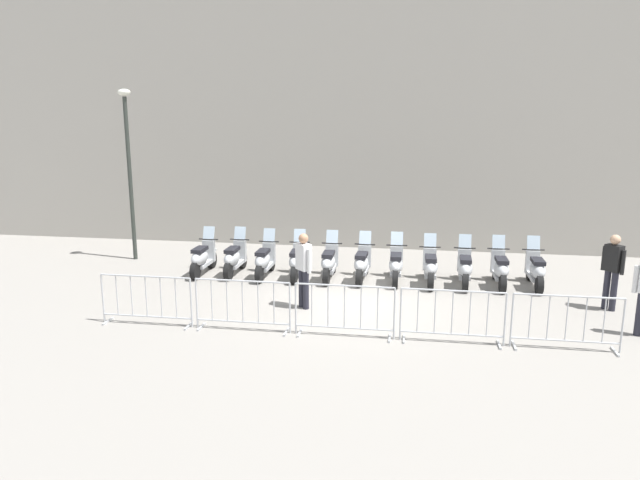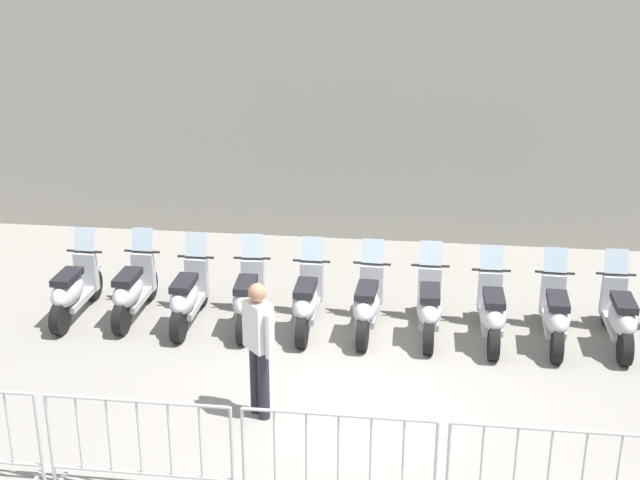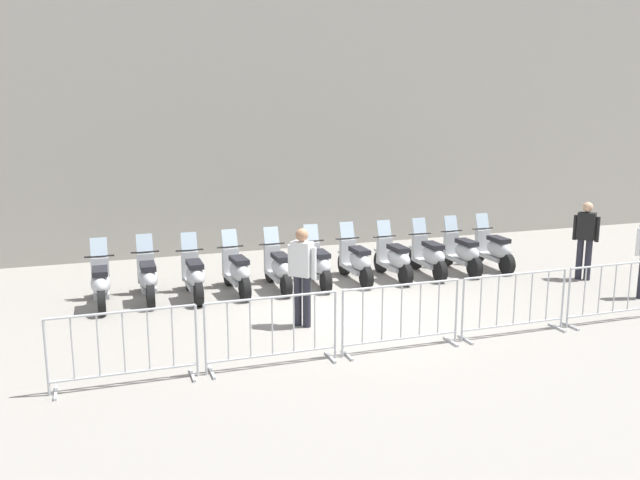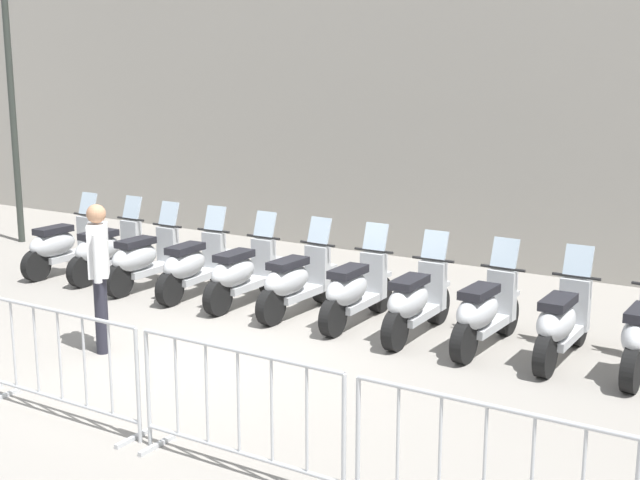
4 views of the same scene
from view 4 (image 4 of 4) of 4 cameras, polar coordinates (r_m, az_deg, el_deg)
The scene contains 16 objects.
ground_plane at distance 9.83m, azimuth -8.04°, elevation -7.83°, with size 120.00×120.00×0.00m, color gray.
motorcycle_0 at distance 14.02m, azimuth -16.93°, elevation -0.39°, with size 0.59×1.72×1.24m.
motorcycle_1 at distance 13.46m, azimuth -14.11°, elevation -0.72°, with size 0.58×1.72×1.24m.
motorcycle_2 at distance 12.76m, azimuth -11.74°, elevation -1.28°, with size 0.57×1.73×1.24m.
motorcycle_3 at distance 12.23m, azimuth -8.55°, elevation -1.73°, with size 0.56×1.72×1.24m.
motorcycle_4 at distance 11.69m, azimuth -5.28°, elevation -2.27°, with size 0.57×1.73×1.24m.
motorcycle_5 at distance 11.21m, azimuth -1.66°, elevation -2.84°, with size 0.62×1.72×1.24m.
motorcycle_6 at distance 10.78m, azimuth 2.34°, elevation -3.43°, with size 0.56×1.73×1.24m.
motorcycle_7 at distance 10.33m, azimuth 6.42°, elevation -4.16°, with size 0.56×1.73×1.24m.
motorcycle_8 at distance 10.03m, azimuth 11.00°, elevation -4.81°, with size 0.61×1.72×1.24m.
motorcycle_9 at distance 9.81m, azimuth 15.94°, elevation -5.41°, with size 0.57×1.73×1.24m.
barrier_segment_2 at distance 8.32m, azimuth -17.08°, elevation -8.09°, with size 1.99×0.62×1.07m.
barrier_segment_3 at distance 6.97m, azimuth -5.50°, elevation -11.53°, with size 1.99×0.62×1.07m.
barrier_segment_4 at distance 6.05m, azimuth 10.99°, elevation -15.50°, with size 1.99×0.62×1.07m.
street_lamp at distance 16.62m, azimuth -20.16°, elevation 10.41°, with size 0.36×0.36×5.04m.
officer_near_row_end at distance 10.01m, azimuth -14.66°, elevation -1.89°, with size 0.39×0.46×1.73m.
Camera 4 is at (5.28, -7.62, 3.26)m, focal length 47.51 mm.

